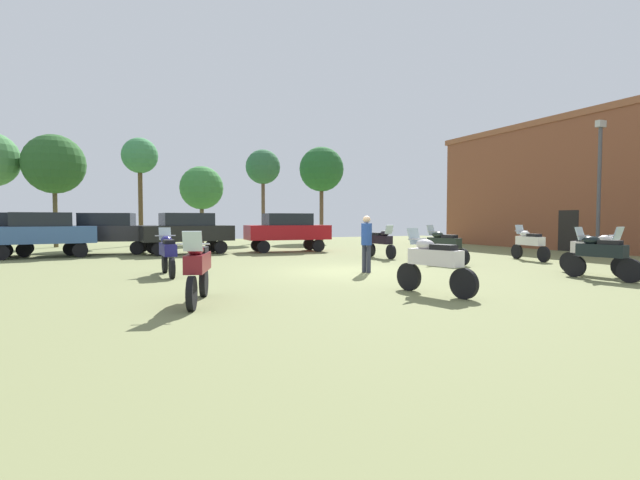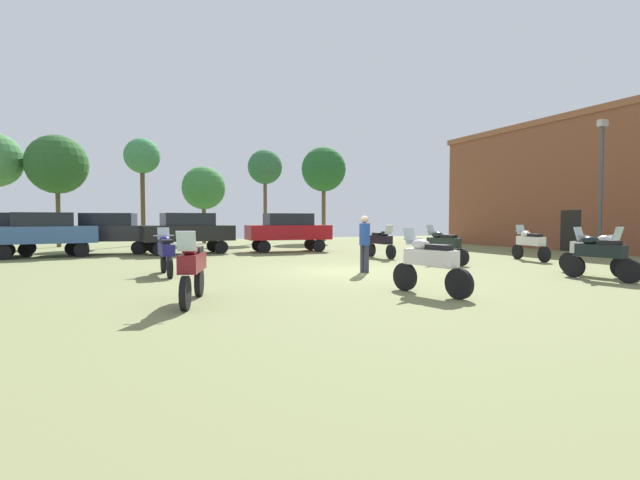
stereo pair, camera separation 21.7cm
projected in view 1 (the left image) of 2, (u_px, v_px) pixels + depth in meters
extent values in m
cube|color=olive|center=(351.00, 272.00, 15.12)|extent=(44.00, 52.00, 0.02)
cube|color=brown|center=(623.00, 186.00, 24.90)|extent=(6.00, 21.47, 7.03)
cube|color=brown|center=(625.00, 116.00, 24.73)|extent=(6.12, 21.90, 0.35)
cube|color=black|center=(569.00, 231.00, 24.60)|extent=(0.08, 1.20, 2.20)
cylinder|color=black|center=(623.00, 267.00, 13.41)|extent=(0.16, 0.66, 0.65)
cylinder|color=black|center=(570.00, 262.00, 14.86)|extent=(0.16, 0.66, 0.65)
cube|color=silver|center=(595.00, 248.00, 14.11)|extent=(0.45, 1.41, 0.36)
ellipsoid|color=silver|center=(606.00, 239.00, 13.82)|extent=(0.35, 0.50, 0.24)
cube|color=black|center=(588.00, 240.00, 14.32)|extent=(0.34, 0.58, 0.12)
cube|color=silver|center=(618.00, 233.00, 13.51)|extent=(0.37, 0.18, 0.39)
cylinder|color=#B7B7BC|center=(615.00, 235.00, 13.60)|extent=(0.62, 0.08, 0.04)
cylinder|color=black|center=(517.00, 251.00, 19.94)|extent=(0.23, 0.64, 0.63)
cylinder|color=black|center=(544.00, 254.00, 18.36)|extent=(0.23, 0.64, 0.63)
cube|color=silver|center=(530.00, 241.00, 19.13)|extent=(0.59, 1.42, 0.36)
ellipsoid|color=silver|center=(525.00, 234.00, 19.42)|extent=(0.40, 0.53, 0.24)
cube|color=black|center=(534.00, 235.00, 18.88)|extent=(0.39, 0.60, 0.12)
cube|color=silver|center=(520.00, 229.00, 19.74)|extent=(0.38, 0.21, 0.39)
cylinder|color=#B7B7BC|center=(521.00, 231.00, 19.65)|extent=(0.62, 0.14, 0.04)
cylinder|color=black|center=(391.00, 252.00, 19.75)|extent=(0.14, 0.63, 0.62)
cylinder|color=black|center=(371.00, 250.00, 21.20)|extent=(0.14, 0.63, 0.62)
cube|color=black|center=(381.00, 240.00, 20.45)|extent=(0.40, 1.38, 0.36)
ellipsoid|color=black|center=(385.00, 233.00, 20.16)|extent=(0.33, 0.49, 0.24)
cube|color=black|center=(378.00, 234.00, 20.66)|extent=(0.32, 0.57, 0.12)
cube|color=silver|center=(389.00, 230.00, 19.85)|extent=(0.36, 0.16, 0.39)
cylinder|color=#B7B7BC|center=(388.00, 231.00, 19.94)|extent=(0.62, 0.05, 0.04)
cylinder|color=black|center=(574.00, 266.00, 13.69)|extent=(0.21, 0.66, 0.65)
cylinder|color=black|center=(630.00, 271.00, 12.42)|extent=(0.21, 0.66, 0.65)
cube|color=black|center=(601.00, 251.00, 13.03)|extent=(0.54, 1.31, 0.36)
ellipsoid|color=black|center=(591.00, 240.00, 13.26)|extent=(0.39, 0.52, 0.24)
cube|color=black|center=(610.00, 242.00, 12.83)|extent=(0.38, 0.60, 0.12)
cube|color=silver|center=(580.00, 234.00, 13.52)|extent=(0.38, 0.20, 0.39)
cylinder|color=#B7B7BC|center=(583.00, 236.00, 13.44)|extent=(0.62, 0.13, 0.04)
cylinder|color=black|center=(165.00, 263.00, 14.75)|extent=(0.14, 0.62, 0.61)
cylinder|color=black|center=(172.00, 268.00, 13.32)|extent=(0.14, 0.62, 0.61)
cube|color=navy|center=(168.00, 249.00, 14.01)|extent=(0.40, 1.36, 0.36)
ellipsoid|color=navy|center=(166.00, 240.00, 14.27)|extent=(0.33, 0.49, 0.24)
cube|color=black|center=(169.00, 242.00, 13.79)|extent=(0.32, 0.57, 0.12)
cube|color=silver|center=(165.00, 234.00, 14.57)|extent=(0.36, 0.16, 0.39)
cylinder|color=#B7B7BC|center=(165.00, 236.00, 14.48)|extent=(0.62, 0.05, 0.04)
cylinder|color=black|center=(428.00, 254.00, 18.20)|extent=(0.25, 0.66, 0.64)
cylinder|color=black|center=(462.00, 257.00, 16.91)|extent=(0.25, 0.66, 0.64)
cube|color=black|center=(444.00, 242.00, 17.53)|extent=(0.64, 1.41, 0.36)
ellipsoid|color=black|center=(438.00, 235.00, 17.77)|extent=(0.41, 0.54, 0.24)
cube|color=black|center=(449.00, 236.00, 17.33)|extent=(0.41, 0.61, 0.12)
cube|color=silver|center=(431.00, 230.00, 18.04)|extent=(0.38, 0.22, 0.39)
cylinder|color=#B7B7BC|center=(433.00, 232.00, 17.96)|extent=(0.61, 0.17, 0.04)
cylinder|color=black|center=(409.00, 277.00, 11.10)|extent=(0.28, 0.68, 0.67)
cylinder|color=black|center=(464.00, 284.00, 9.90)|extent=(0.28, 0.68, 0.67)
cube|color=silver|center=(435.00, 257.00, 10.47)|extent=(0.67, 1.35, 0.36)
ellipsoid|color=silver|center=(425.00, 244.00, 10.69)|extent=(0.43, 0.54, 0.24)
cube|color=black|center=(444.00, 247.00, 10.28)|extent=(0.43, 0.62, 0.12)
cube|color=silver|center=(414.00, 236.00, 10.94)|extent=(0.39, 0.24, 0.39)
cylinder|color=#B7B7BC|center=(417.00, 239.00, 10.87)|extent=(0.61, 0.19, 0.04)
cylinder|color=black|center=(192.00, 293.00, 8.63)|extent=(0.31, 0.66, 0.65)
cylinder|color=black|center=(204.00, 282.00, 10.23)|extent=(0.31, 0.66, 0.65)
cube|color=maroon|center=(198.00, 262.00, 9.41)|extent=(0.76, 1.41, 0.36)
ellipsoid|color=maroon|center=(195.00, 250.00, 9.09)|extent=(0.45, 0.55, 0.24)
cube|color=black|center=(200.00, 250.00, 9.63)|extent=(0.46, 0.62, 0.12)
cube|color=silver|center=(192.00, 241.00, 8.74)|extent=(0.39, 0.25, 0.39)
cylinder|color=#B7B7BC|center=(193.00, 244.00, 8.85)|extent=(0.60, 0.22, 0.04)
cylinder|color=black|center=(1.00, 253.00, 19.21)|extent=(0.66, 0.28, 0.64)
cylinder|color=black|center=(5.00, 251.00, 20.47)|extent=(0.66, 0.28, 0.64)
cylinder|color=black|center=(80.00, 250.00, 20.63)|extent=(0.66, 0.28, 0.64)
cylinder|color=black|center=(79.00, 248.00, 21.89)|extent=(0.66, 0.28, 0.64)
cube|color=#385C91|center=(42.00, 235.00, 20.52)|extent=(4.44, 2.18, 0.75)
cube|color=black|center=(42.00, 219.00, 20.49)|extent=(2.50, 1.79, 0.61)
cylinder|color=black|center=(71.00, 249.00, 21.70)|extent=(0.67, 0.35, 0.64)
cylinder|color=black|center=(80.00, 247.00, 23.11)|extent=(0.67, 0.35, 0.64)
cylinder|color=black|center=(137.00, 248.00, 22.31)|extent=(0.67, 0.35, 0.64)
cylinder|color=black|center=(142.00, 246.00, 23.72)|extent=(0.67, 0.35, 0.64)
cube|color=#27272B|center=(108.00, 233.00, 22.68)|extent=(4.58, 2.65, 0.75)
cube|color=black|center=(107.00, 219.00, 22.65)|extent=(2.64, 2.04, 0.61)
cylinder|color=black|center=(264.00, 247.00, 23.16)|extent=(0.65, 0.26, 0.64)
cylinder|color=black|center=(257.00, 245.00, 24.51)|extent=(0.65, 0.26, 0.64)
cylinder|color=black|center=(318.00, 246.00, 24.19)|extent=(0.65, 0.26, 0.64)
cylinder|color=black|center=(309.00, 244.00, 25.54)|extent=(0.65, 0.26, 0.64)
cube|color=#A11117|center=(287.00, 232.00, 24.32)|extent=(4.40, 2.04, 0.75)
cube|color=black|center=(287.00, 219.00, 24.29)|extent=(2.45, 1.72, 0.61)
cylinder|color=black|center=(24.00, 250.00, 20.89)|extent=(0.66, 0.27, 0.64)
cylinder|color=black|center=(26.00, 248.00, 22.15)|extent=(0.66, 0.27, 0.64)
cylinder|color=black|center=(159.00, 249.00, 21.40)|extent=(0.66, 0.29, 0.64)
cylinder|color=black|center=(153.00, 247.00, 22.65)|extent=(0.66, 0.29, 0.64)
cylinder|color=black|center=(221.00, 247.00, 22.86)|extent=(0.66, 0.29, 0.64)
cylinder|color=black|center=(212.00, 246.00, 24.10)|extent=(0.66, 0.29, 0.64)
cube|color=black|center=(187.00, 233.00, 22.72)|extent=(4.46, 2.24, 0.75)
cube|color=black|center=(187.00, 219.00, 22.69)|extent=(2.52, 1.82, 0.61)
cylinder|color=#2F3343|center=(364.00, 259.00, 14.85)|extent=(0.14, 0.14, 0.88)
cylinder|color=#2F3343|center=(369.00, 259.00, 14.74)|extent=(0.14, 0.14, 0.88)
cylinder|color=#234396|center=(367.00, 234.00, 14.76)|extent=(0.46, 0.46, 0.70)
sphere|color=tan|center=(367.00, 220.00, 14.74)|extent=(0.24, 0.24, 0.24)
cylinder|color=brown|center=(202.00, 221.00, 31.98)|extent=(0.28, 0.28, 3.19)
sphere|color=#387E3A|center=(201.00, 188.00, 31.88)|extent=(2.96, 2.96, 2.96)
cylinder|color=brown|center=(55.00, 212.00, 27.99)|extent=(0.26, 0.26, 4.21)
sphere|color=#295826|center=(54.00, 164.00, 27.86)|extent=(3.54, 3.54, 3.54)
cylinder|color=brown|center=(141.00, 205.00, 30.03)|extent=(0.28, 0.28, 5.29)
sphere|color=#3E874C|center=(140.00, 155.00, 29.89)|extent=(2.27, 2.27, 2.27)
cylinder|color=brown|center=(321.00, 210.00, 35.71)|extent=(0.30, 0.30, 4.76)
sphere|color=#24602A|center=(321.00, 169.00, 35.56)|extent=(3.41, 3.41, 3.41)
cylinder|color=brown|center=(263.00, 209.00, 33.52)|extent=(0.26, 0.26, 4.91)
sphere|color=#30673D|center=(263.00, 167.00, 33.39)|extent=(2.48, 2.48, 2.48)
cylinder|color=#47474C|center=(599.00, 193.00, 20.67)|extent=(0.16, 0.16, 5.78)
cube|color=#B2B2AD|center=(601.00, 124.00, 20.53)|extent=(0.44, 0.24, 0.30)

